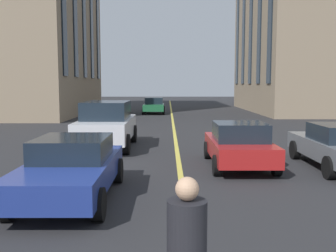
{
  "coord_description": "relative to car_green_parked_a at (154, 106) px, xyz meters",
  "views": [
    {
      "loc": [
        -1.32,
        0.37,
        2.57
      ],
      "look_at": [
        9.52,
        0.36,
        1.41
      ],
      "focal_mm": 41.89,
      "sensor_mm": 36.0,
      "label": 1
    }
  ],
  "objects": [
    {
      "name": "lane_centre_line",
      "position": [
        -13.0,
        -1.56,
        -0.7
      ],
      "size": [
        80.0,
        0.16,
        0.01
      ],
      "color": "#D8C64C",
      "rests_on": "ground_plane"
    },
    {
      "name": "car_blue_trailing",
      "position": [
        -25.65,
        0.98,
        0.0
      ],
      "size": [
        4.4,
        1.95,
        1.37
      ],
      "color": "navy",
      "rests_on": "ground_plane"
    },
    {
      "name": "building_right_near",
      "position": [
        3.16,
        -14.91,
        8.67
      ],
      "size": [
        17.53,
        11.82,
        18.74
      ],
      "color": "gray",
      "rests_on": "ground_plane"
    },
    {
      "name": "car_white_mid",
      "position": [
        -18.58,
        1.27,
        0.27
      ],
      "size": [
        4.7,
        2.14,
        1.88
      ],
      "color": "silver",
      "rests_on": "ground_plane"
    },
    {
      "name": "car_red_far",
      "position": [
        -22.26,
        -3.42,
        0.0
      ],
      "size": [
        3.9,
        1.89,
        1.4
      ],
      "color": "#B21E1E",
      "rests_on": "ground_plane"
    },
    {
      "name": "car_green_parked_a",
      "position": [
        0.0,
        0.0,
        0.0
      ],
      "size": [
        3.9,
        1.89,
        1.4
      ],
      "color": "#1E6038",
      "rests_on": "ground_plane"
    }
  ]
}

